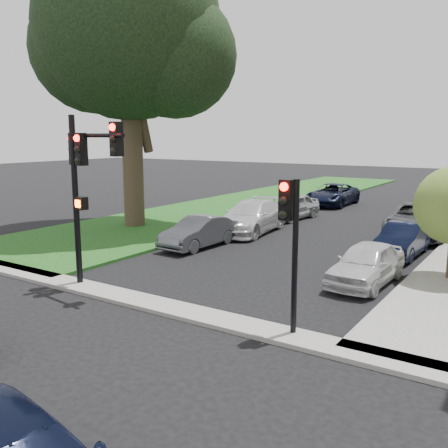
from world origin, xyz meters
The scene contains 14 objects.
ground centered at (0.00, 0.00, 0.00)m, with size 140.00×140.00×0.00m, color black.
grass_strip centered at (-9.00, 24.00, 0.06)m, with size 8.00×44.00×0.12m, color #133B0F.
sidewalk_cross centered at (0.00, 2.00, 0.06)m, with size 60.00×1.00×0.12m, color gray.
eucalyptus centered at (-9.69, 10.97, 10.16)m, with size 10.51×9.53×14.88m.
traffic_signal_main centered at (-3.37, 2.24, 3.78)m, with size 2.68×0.70×5.48m.
traffic_signal_secondary centered at (3.72, 2.19, 2.69)m, with size 0.48×0.39×3.86m.
car_parked_0 centered at (3.96, 7.51, 0.69)m, with size 1.63×4.06×1.38m, color silver.
car_parked_1 centered at (3.97, 12.16, 0.66)m, with size 1.40×4.00×1.32m, color black.
car_parked_2 centered at (3.60, 16.60, 0.81)m, with size 2.67×5.80×1.61m, color #3F4247.
car_parked_3 centered at (3.48, 23.84, 0.77)m, with size 1.81×4.49×1.53m, color maroon.
car_parked_5 centered at (-3.87, 8.91, 0.67)m, with size 1.42×4.09×1.35m, color #3F4247.
car_parked_6 centered at (-3.66, 13.05, 0.80)m, with size 2.23×5.48×1.59m, color silver.
car_parked_7 centered at (-3.72, 17.87, 0.73)m, with size 1.73×4.31×1.47m, color #999BA0.
car_parked_8 centered at (-3.86, 24.74, 0.75)m, with size 2.48×5.38×1.50m, color black.
Camera 1 is at (8.75, -8.36, 4.87)m, focal length 40.00 mm.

